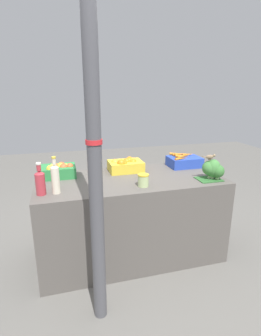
{
  "coord_description": "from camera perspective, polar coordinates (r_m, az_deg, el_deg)",
  "views": [
    {
      "loc": [
        -0.63,
        -2.28,
        1.63
      ],
      "look_at": [
        0.0,
        0.0,
        0.92
      ],
      "focal_mm": 28.0,
      "sensor_mm": 36.0,
      "label": 1
    }
  ],
  "objects": [
    {
      "name": "ground_plane",
      "position": [
        2.87,
        0.0,
        -17.94
      ],
      "size": [
        10.0,
        10.0,
        0.0
      ],
      "primitive_type": "plane",
      "color": "#605E59"
    },
    {
      "name": "apple_crate",
      "position": [
        2.62,
        -15.52,
        -0.47
      ],
      "size": [
        0.34,
        0.25,
        0.14
      ],
      "color": "#2D8442",
      "rests_on": "market_table"
    },
    {
      "name": "juice_bottle_cloudy",
      "position": [
        2.19,
        -16.04,
        -2.11
      ],
      "size": [
        0.07,
        0.07,
        0.31
      ],
      "color": "beige",
      "rests_on": "market_table"
    },
    {
      "name": "carrot_crate",
      "position": [
        2.93,
        11.58,
        1.47
      ],
      "size": [
        0.34,
        0.26,
        0.14
      ],
      "color": "#2847B7",
      "rests_on": "market_table"
    },
    {
      "name": "market_table",
      "position": [
        2.66,
        0.0,
        -10.62
      ],
      "size": [
        1.75,
        0.8,
        0.82
      ],
      "primitive_type": "cube",
      "color": "#56514C",
      "rests_on": "ground_plane"
    },
    {
      "name": "broccoli_pile",
      "position": [
        2.55,
        17.47,
        -0.26
      ],
      "size": [
        0.24,
        0.18,
        0.19
      ],
      "color": "#2D602D",
      "rests_on": "market_table"
    },
    {
      "name": "pickle_jar",
      "position": [
        2.28,
        2.79,
        -2.66
      ],
      "size": [
        0.1,
        0.1,
        0.11
      ],
      "color": "#B2C684",
      "rests_on": "market_table"
    },
    {
      "name": "orange_crate",
      "position": [
        2.69,
        -1.11,
        0.66
      ],
      "size": [
        0.34,
        0.25,
        0.15
      ],
      "color": "gold",
      "rests_on": "market_table"
    },
    {
      "name": "sparrow_bird",
      "position": [
        2.51,
        16.95,
        2.37
      ],
      "size": [
        0.14,
        0.05,
        0.05
      ],
      "rotation": [
        0.0,
        0.0,
        -0.14
      ],
      "color": "#4C3D2D",
      "rests_on": "broccoli_pile"
    },
    {
      "name": "support_pole",
      "position": [
        1.66,
        -7.81,
        1.67
      ],
      "size": [
        0.11,
        0.11,
        2.41
      ],
      "color": "#4C4C51",
      "rests_on": "ground_plane"
    },
    {
      "name": "juice_bottle_ruby",
      "position": [
        2.2,
        -19.06,
        -2.84
      ],
      "size": [
        0.08,
        0.08,
        0.26
      ],
      "color": "#B2333D",
      "rests_on": "market_table"
    }
  ]
}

